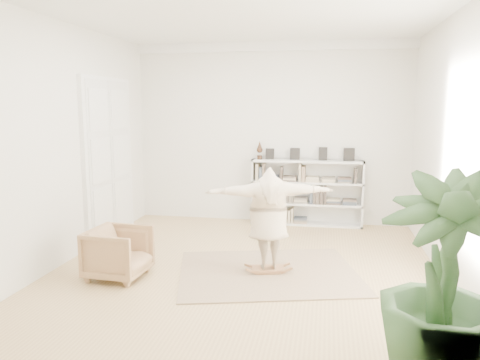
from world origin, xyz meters
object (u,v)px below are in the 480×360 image
Objects in this scene: bookshelf at (306,193)px; armchair at (118,253)px; person at (269,216)px; rocker_board at (268,269)px; houseplant at (443,284)px.

armchair is (-2.42, -3.43, -0.28)m from bookshelf.
person reaches higher than armchair.
armchair is at bearing 0.07° from person.
armchair reaches higher than rocker_board.
bookshelf is at bearing 67.30° from rocker_board.
houseplant is (3.77, -1.94, 0.58)m from armchair.
armchair is 0.42× the size of houseplant.
person is at bearing -97.87° from bookshelf.
rocker_board is at bearing -97.87° from bookshelf.
armchair is 2.15m from person.
rocker_board is 0.29× the size of person.
houseplant is at bearing -75.97° from bookshelf.
armchair is at bearing -179.93° from rocker_board.
houseplant is at bearing -69.76° from rocker_board.
houseplant is at bearing -113.09° from armchair.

